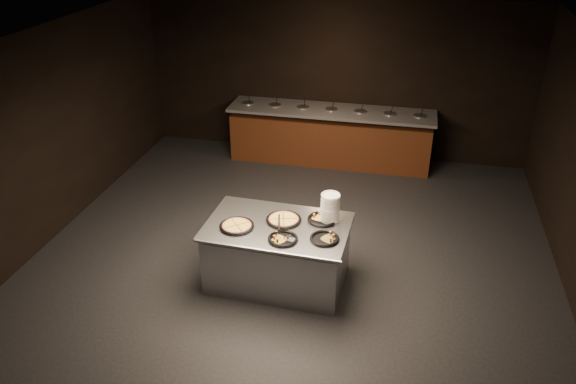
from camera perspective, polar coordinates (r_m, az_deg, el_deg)
name	(u,v)px	position (r m, az deg, el deg)	size (l,w,h in m)	color
room	(287,173)	(6.74, -0.06, 1.95)	(7.02, 8.02, 2.92)	black
salad_bar	(330,139)	(10.36, 4.29, 5.38)	(3.70, 0.83, 1.18)	#532213
serving_counter	(278,255)	(7.10, -1.06, -6.38)	(1.79, 1.19, 0.84)	#B5B7BD
plate_stack	(330,208)	(6.89, 4.30, -1.61)	(0.24, 0.24, 0.36)	silver
pan_veggie_whole	(237,226)	(6.85, -5.22, -3.44)	(0.42, 0.42, 0.04)	black
pan_cheese_whole	(284,219)	(6.95, -0.45, -2.80)	(0.44, 0.44, 0.04)	black
pan_cheese_slices_a	(322,219)	(6.97, 3.50, -2.77)	(0.37, 0.37, 0.04)	black
pan_cheese_slices_b	(283,239)	(6.58, -0.52, -4.76)	(0.35, 0.35, 0.04)	black
pan_veggie_slices	(325,238)	(6.60, 3.74, -4.72)	(0.35, 0.35, 0.04)	black
server_left	(279,222)	(6.79, -0.95, -3.06)	(0.15, 0.31, 0.16)	#B5B7BD
server_right	(283,234)	(6.55, -0.47, -4.31)	(0.33, 0.10, 0.15)	#B5B7BD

